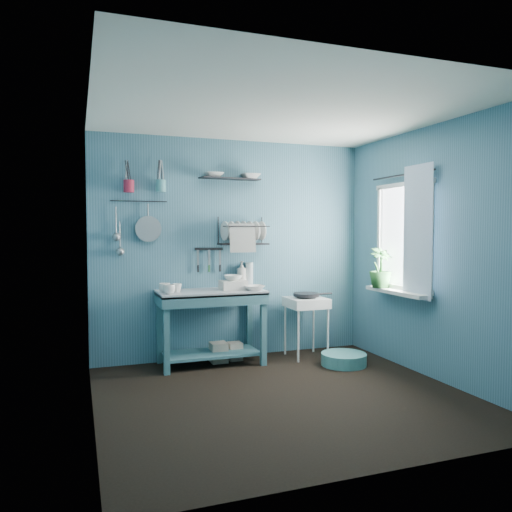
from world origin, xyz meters
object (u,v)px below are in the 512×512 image
object	(u,v)px
wash_tub	(233,285)
soap_bottle	(242,274)
storage_tin_large	(219,352)
frying_pan	(306,295)
work_counter	(211,327)
mug_left	(169,289)
utensil_cup_magenta	(129,186)
hotplate_stand	(306,327)
utensil_cup_teal	(161,186)
mug_right	(165,288)
dish_rack	(243,231)
mug_mid	(177,288)
potted_plant	(380,268)
water_bottle	(249,274)
colander	(148,229)
floor_basin	(344,359)
storage_tin_small	(235,351)

from	to	relation	value
wash_tub	soap_bottle	world-z (taller)	soap_bottle
storage_tin_large	frying_pan	bearing A→B (deg)	-6.34
work_counter	mug_left	xyz separation A→B (m)	(-0.48, -0.16, 0.46)
utensil_cup_magenta	hotplate_stand	bearing A→B (deg)	-7.32
wash_tub	utensil_cup_teal	bearing A→B (deg)	164.53
wash_tub	soap_bottle	xyz separation A→B (m)	(0.17, 0.22, 0.10)
mug_right	dish_rack	xyz separation A→B (m)	(0.92, 0.14, 0.60)
mug_mid	potted_plant	bearing A→B (deg)	-12.04
mug_left	wash_tub	xyz separation A→B (m)	(0.73, 0.14, 0.00)
dish_rack	mug_mid	bearing A→B (deg)	-171.84
utensil_cup_teal	soap_bottle	bearing A→B (deg)	0.76
water_bottle	potted_plant	xyz separation A→B (m)	(1.28, -0.75, 0.10)
mug_mid	utensil_cup_magenta	bearing A→B (deg)	151.47
storage_tin_large	colander	bearing A→B (deg)	167.13
storage_tin_large	utensil_cup_magenta	bearing A→B (deg)	171.62
mug_right	frying_pan	distance (m)	1.63
colander	floor_basin	xyz separation A→B (m)	(1.98, -0.75, -1.42)
work_counter	frying_pan	bearing A→B (deg)	-6.19
wash_tub	mug_left	bearing A→B (deg)	-169.14
dish_rack	utensil_cup_magenta	size ratio (longest dim) A/B	4.23
dish_rack	storage_tin_small	world-z (taller)	dish_rack
dish_rack	utensil_cup_magenta	world-z (taller)	utensil_cup_magenta
mug_right	soap_bottle	distance (m)	0.95
mug_mid	dish_rack	world-z (taller)	dish_rack
hotplate_stand	storage_tin_large	distance (m)	1.05
mug_mid	storage_tin_small	distance (m)	1.03
utensil_cup_magenta	floor_basin	distance (m)	2.96
storage_tin_large	floor_basin	distance (m)	1.38
colander	storage_tin_large	xyz separation A→B (m)	(0.73, -0.17, -1.37)
hotplate_stand	floor_basin	world-z (taller)	hotplate_stand
soap_bottle	floor_basin	world-z (taller)	soap_bottle
work_counter	mug_left	distance (m)	0.68
wash_tub	storage_tin_small	xyz separation A→B (m)	(0.05, 0.10, -0.76)
mug_mid	storage_tin_small	bearing A→B (deg)	11.63
utensil_cup_teal	storage_tin_small	world-z (taller)	utensil_cup_teal
hotplate_stand	floor_basin	size ratio (longest dim) A/B	1.40
mug_right	soap_bottle	bearing A→B (deg)	12.26
mug_left	storage_tin_large	xyz separation A→B (m)	(0.58, 0.21, -0.75)
mug_left	wash_tub	size ratio (longest dim) A/B	0.44
hotplate_stand	frying_pan	size ratio (longest dim) A/B	2.29
mug_left	utensil_cup_magenta	distance (m)	1.18
potted_plant	storage_tin_large	world-z (taller)	potted_plant
hotplate_stand	utensil_cup_teal	world-z (taller)	utensil_cup_teal
water_bottle	mug_left	bearing A→B (deg)	-159.19
soap_bottle	hotplate_stand	distance (m)	0.97
mug_mid	floor_basin	bearing A→B (deg)	-15.20
mug_right	colander	bearing A→B (deg)	121.66
water_bottle	colander	xyz separation A→B (m)	(-1.15, -0.00, 0.53)
mug_right	soap_bottle	world-z (taller)	soap_bottle
potted_plant	water_bottle	bearing A→B (deg)	149.82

